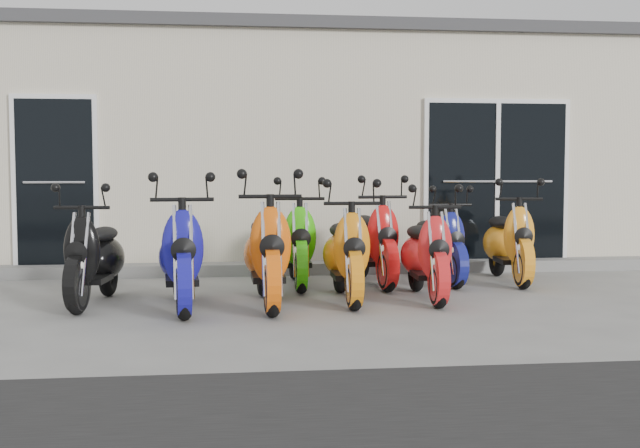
% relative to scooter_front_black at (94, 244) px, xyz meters
% --- Properties ---
extents(ground, '(80.00, 80.00, 0.00)m').
position_rel_scooter_front_black_xyz_m(ground, '(2.38, 0.11, -0.62)').
color(ground, gray).
rests_on(ground, ground).
extents(building, '(14.00, 6.00, 3.20)m').
position_rel_scooter_front_black_xyz_m(building, '(2.38, 5.31, 0.98)').
color(building, beige).
rests_on(building, ground).
extents(roof_cap, '(14.20, 6.20, 0.16)m').
position_rel_scooter_front_black_xyz_m(roof_cap, '(2.38, 5.31, 2.66)').
color(roof_cap, '#3F3F42').
rests_on(roof_cap, building).
extents(front_step, '(14.00, 0.40, 0.15)m').
position_rel_scooter_front_black_xyz_m(front_step, '(2.38, 2.13, -0.55)').
color(front_step, gray).
rests_on(front_step, ground).
extents(door_left, '(1.07, 0.08, 2.22)m').
position_rel_scooter_front_black_xyz_m(door_left, '(-0.82, 2.28, 0.64)').
color(door_left, black).
rests_on(door_left, front_step).
extents(door_right, '(2.02, 0.08, 2.22)m').
position_rel_scooter_front_black_xyz_m(door_right, '(4.98, 2.28, 0.64)').
color(door_right, black).
rests_on(door_right, front_step).
extents(scooter_front_black, '(0.81, 1.74, 1.24)m').
position_rel_scooter_front_black_xyz_m(scooter_front_black, '(0.00, 0.00, 0.00)').
color(scooter_front_black, black).
rests_on(scooter_front_black, ground).
extents(scooter_front_blue, '(0.82, 1.88, 1.35)m').
position_rel_scooter_front_black_xyz_m(scooter_front_blue, '(0.89, -0.34, 0.05)').
color(scooter_front_blue, '#161495').
rests_on(scooter_front_blue, ground).
extents(scooter_front_orange_a, '(0.70, 1.87, 1.38)m').
position_rel_scooter_front_black_xyz_m(scooter_front_orange_a, '(1.73, -0.28, 0.07)').
color(scooter_front_orange_a, '#EF5D0C').
rests_on(scooter_front_orange_a, ground).
extents(scooter_front_orange_b, '(0.67, 1.75, 1.28)m').
position_rel_scooter_front_black_xyz_m(scooter_front_orange_b, '(2.56, -0.08, 0.02)').
color(scooter_front_orange_b, orange).
rests_on(scooter_front_orange_b, ground).
extents(scooter_front_red, '(0.66, 1.68, 1.23)m').
position_rel_scooter_front_black_xyz_m(scooter_front_red, '(3.41, -0.07, -0.01)').
color(scooter_front_red, red).
rests_on(scooter_front_red, ground).
extents(scooter_back_green, '(0.68, 1.76, 1.29)m').
position_rel_scooter_front_black_xyz_m(scooter_back_green, '(2.15, 1.03, 0.02)').
color(scooter_back_green, '#38CD0E').
rests_on(scooter_back_green, ground).
extents(scooter_back_red, '(0.79, 1.82, 1.31)m').
position_rel_scooter_front_black_xyz_m(scooter_back_red, '(3.04, 1.02, 0.03)').
color(scooter_back_red, red).
rests_on(scooter_back_red, ground).
extents(scooter_back_blue, '(0.74, 1.65, 1.18)m').
position_rel_scooter_front_black_xyz_m(scooter_back_blue, '(3.86, 1.10, -0.03)').
color(scooter_back_blue, navy).
rests_on(scooter_back_blue, ground).
extents(scooter_back_yellow, '(0.75, 1.76, 1.27)m').
position_rel_scooter_front_black_xyz_m(scooter_back_yellow, '(4.72, 1.05, 0.01)').
color(scooter_back_yellow, orange).
rests_on(scooter_back_yellow, ground).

